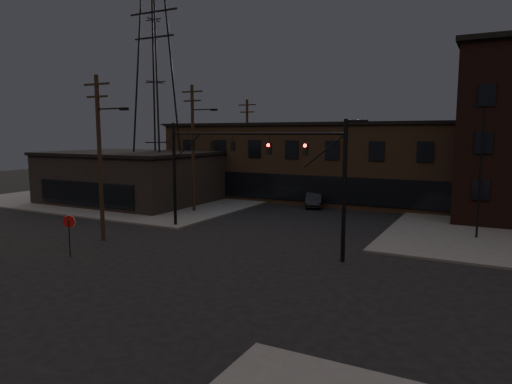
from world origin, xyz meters
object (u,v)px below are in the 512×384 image
at_px(stop_sign, 69,226).
at_px(car_crossing, 314,199).
at_px(traffic_signal_far, 188,163).
at_px(traffic_signal_near, 325,174).

distance_m(stop_sign, car_crossing, 24.82).
height_order(traffic_signal_far, car_crossing, traffic_signal_far).
distance_m(traffic_signal_far, car_crossing, 15.47).
bearing_deg(traffic_signal_near, traffic_signal_far, 163.83).
bearing_deg(traffic_signal_near, stop_sign, -154.10).
bearing_deg(traffic_signal_near, car_crossing, 112.16).
relative_size(traffic_signal_near, stop_sign, 3.23).
xyz_separation_m(traffic_signal_far, stop_sign, (-1.28, -9.99, -3.17)).
relative_size(stop_sign, car_crossing, 0.57).
bearing_deg(stop_sign, traffic_signal_far, 82.68).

